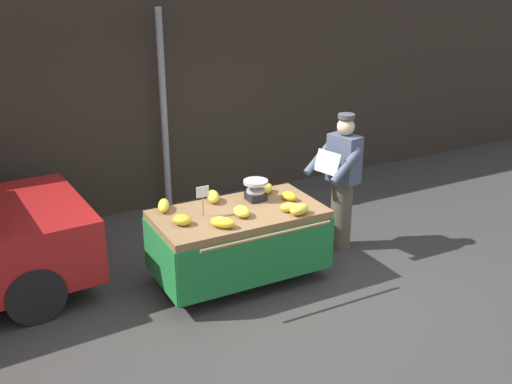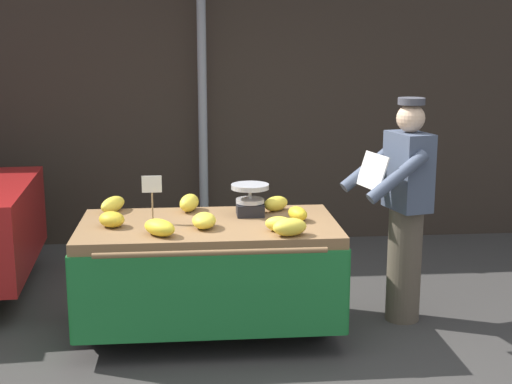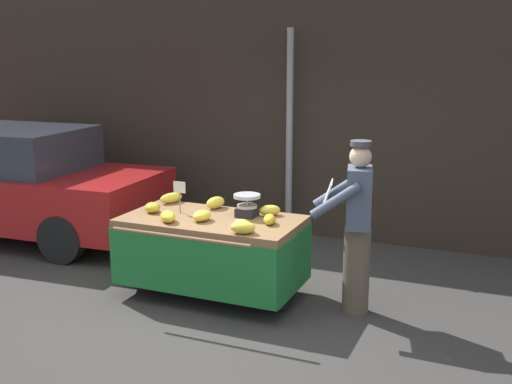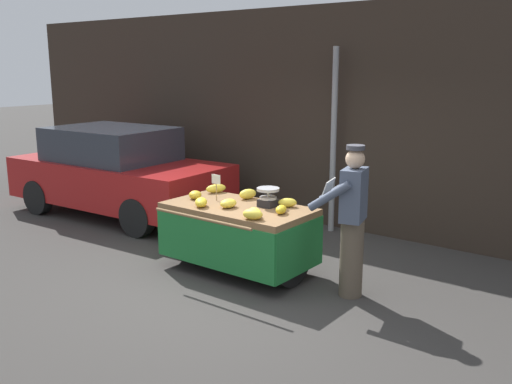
{
  "view_description": "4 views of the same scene",
  "coord_description": "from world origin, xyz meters",
  "px_view_note": "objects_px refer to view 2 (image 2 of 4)",
  "views": [
    {
      "loc": [
        -3.01,
        -5.08,
        3.45
      ],
      "look_at": [
        -0.13,
        0.36,
        1.05
      ],
      "focal_mm": 42.93,
      "sensor_mm": 36.0,
      "label": 1
    },
    {
      "loc": [
        -0.43,
        -4.6,
        2.16
      ],
      "look_at": [
        0.03,
        0.49,
        1.05
      ],
      "focal_mm": 50.83,
      "sensor_mm": 36.0,
      "label": 2
    },
    {
      "loc": [
        2.54,
        -5.13,
        2.54
      ],
      "look_at": [
        0.2,
        0.36,
        1.18
      ],
      "focal_mm": 43.81,
      "sensor_mm": 36.0,
      "label": 3
    },
    {
      "loc": [
        4.01,
        -4.87,
        2.55
      ],
      "look_at": [
        -0.01,
        0.37,
        1.08
      ],
      "focal_mm": 39.95,
      "sensor_mm": 36.0,
      "label": 4
    }
  ],
  "objects_px": {
    "weighing_scale": "(250,200)",
    "banana_bunch_5": "(290,227)",
    "banana_bunch_6": "(276,204)",
    "banana_bunch_8": "(298,214)",
    "banana_bunch_1": "(189,203)",
    "banana_bunch_3": "(160,227)",
    "banana_cart": "(209,253)",
    "vendor_person": "(405,210)",
    "banana_bunch_7": "(280,224)",
    "street_pole": "(203,112)",
    "banana_bunch_0": "(204,221)",
    "price_sign": "(152,189)",
    "banana_bunch_4": "(112,219)",
    "banana_bunch_2": "(113,204)"
  },
  "relations": [
    {
      "from": "banana_bunch_6",
      "to": "banana_bunch_8",
      "type": "distance_m",
      "value": 0.33
    },
    {
      "from": "street_pole",
      "to": "banana_bunch_0",
      "type": "height_order",
      "value": "street_pole"
    },
    {
      "from": "street_pole",
      "to": "banana_bunch_4",
      "type": "bearing_deg",
      "value": -106.25
    },
    {
      "from": "weighing_scale",
      "to": "banana_bunch_6",
      "type": "height_order",
      "value": "weighing_scale"
    },
    {
      "from": "banana_bunch_6",
      "to": "banana_bunch_3",
      "type": "bearing_deg",
      "value": -143.71
    },
    {
      "from": "banana_bunch_1",
      "to": "banana_bunch_8",
      "type": "xyz_separation_m",
      "value": [
        0.78,
        -0.36,
        -0.01
      ]
    },
    {
      "from": "banana_bunch_1",
      "to": "banana_bunch_8",
      "type": "relative_size",
      "value": 1.23
    },
    {
      "from": "vendor_person",
      "to": "banana_bunch_1",
      "type": "bearing_deg",
      "value": 172.88
    },
    {
      "from": "vendor_person",
      "to": "banana_bunch_0",
      "type": "bearing_deg",
      "value": -168.48
    },
    {
      "from": "street_pole",
      "to": "vendor_person",
      "type": "xyz_separation_m",
      "value": [
        1.47,
        -2.13,
        -0.54
      ]
    },
    {
      "from": "banana_bunch_4",
      "to": "banana_bunch_5",
      "type": "bearing_deg",
      "value": -15.54
    },
    {
      "from": "banana_bunch_1",
      "to": "banana_bunch_3",
      "type": "height_order",
      "value": "banana_bunch_1"
    },
    {
      "from": "banana_bunch_0",
      "to": "street_pole",
      "type": "bearing_deg",
      "value": 88.98
    },
    {
      "from": "price_sign",
      "to": "banana_bunch_4",
      "type": "height_order",
      "value": "price_sign"
    },
    {
      "from": "banana_cart",
      "to": "banana_bunch_5",
      "type": "xyz_separation_m",
      "value": [
        0.53,
        -0.39,
        0.29
      ]
    },
    {
      "from": "banana_bunch_5",
      "to": "street_pole",
      "type": "bearing_deg",
      "value": 101.0
    },
    {
      "from": "banana_bunch_0",
      "to": "banana_cart",
      "type": "bearing_deg",
      "value": 77.36
    },
    {
      "from": "banana_bunch_6",
      "to": "banana_cart",
      "type": "bearing_deg",
      "value": -148.73
    },
    {
      "from": "banana_cart",
      "to": "banana_bunch_0",
      "type": "xyz_separation_m",
      "value": [
        -0.03,
        -0.15,
        0.28
      ]
    },
    {
      "from": "street_pole",
      "to": "banana_bunch_1",
      "type": "xyz_separation_m",
      "value": [
        -0.15,
        -1.93,
        -0.5
      ]
    },
    {
      "from": "price_sign",
      "to": "street_pole",
      "type": "bearing_deg",
      "value": 79.78
    },
    {
      "from": "banana_bunch_0",
      "to": "vendor_person",
      "type": "relative_size",
      "value": 0.14
    },
    {
      "from": "street_pole",
      "to": "banana_bunch_4",
      "type": "distance_m",
      "value": 2.5
    },
    {
      "from": "banana_bunch_1",
      "to": "banana_bunch_3",
      "type": "relative_size",
      "value": 0.94
    },
    {
      "from": "banana_bunch_4",
      "to": "vendor_person",
      "type": "relative_size",
      "value": 0.12
    },
    {
      "from": "banana_bunch_8",
      "to": "banana_cart",
      "type": "bearing_deg",
      "value": -179.43
    },
    {
      "from": "street_pole",
      "to": "banana_bunch_6",
      "type": "height_order",
      "value": "street_pole"
    },
    {
      "from": "banana_bunch_2",
      "to": "banana_bunch_4",
      "type": "distance_m",
      "value": 0.45
    },
    {
      "from": "banana_bunch_4",
      "to": "banana_bunch_7",
      "type": "relative_size",
      "value": 1.0
    },
    {
      "from": "banana_cart",
      "to": "banana_bunch_4",
      "type": "distance_m",
      "value": 0.73
    },
    {
      "from": "weighing_scale",
      "to": "price_sign",
      "type": "relative_size",
      "value": 0.82
    },
    {
      "from": "banana_bunch_3",
      "to": "banana_bunch_7",
      "type": "xyz_separation_m",
      "value": [
        0.81,
        0.03,
        -0.0
      ]
    },
    {
      "from": "banana_cart",
      "to": "banana_bunch_1",
      "type": "distance_m",
      "value": 0.49
    },
    {
      "from": "banana_cart",
      "to": "banana_bunch_8",
      "type": "relative_size",
      "value": 9.22
    },
    {
      "from": "banana_bunch_1",
      "to": "banana_bunch_4",
      "type": "relative_size",
      "value": 1.23
    },
    {
      "from": "banana_cart",
      "to": "banana_bunch_6",
      "type": "relative_size",
      "value": 8.19
    },
    {
      "from": "street_pole",
      "to": "banana_bunch_1",
      "type": "distance_m",
      "value": 2.0
    },
    {
      "from": "banana_bunch_4",
      "to": "banana_bunch_6",
      "type": "height_order",
      "value": "banana_bunch_6"
    },
    {
      "from": "banana_bunch_0",
      "to": "banana_bunch_4",
      "type": "distance_m",
      "value": 0.65
    },
    {
      "from": "vendor_person",
      "to": "banana_bunch_5",
      "type": "bearing_deg",
      "value": -149.81
    },
    {
      "from": "banana_bunch_5",
      "to": "banana_bunch_7",
      "type": "xyz_separation_m",
      "value": [
        -0.05,
        0.11,
        -0.01
      ]
    },
    {
      "from": "weighing_scale",
      "to": "banana_bunch_5",
      "type": "bearing_deg",
      "value": -69.73
    },
    {
      "from": "banana_bunch_0",
      "to": "banana_bunch_3",
      "type": "height_order",
      "value": "banana_bunch_3"
    },
    {
      "from": "banana_bunch_2",
      "to": "vendor_person",
      "type": "bearing_deg",
      "value": -6.03
    },
    {
      "from": "weighing_scale",
      "to": "banana_bunch_7",
      "type": "distance_m",
      "value": 0.51
    },
    {
      "from": "banana_bunch_1",
      "to": "vendor_person",
      "type": "height_order",
      "value": "vendor_person"
    },
    {
      "from": "street_pole",
      "to": "banana_bunch_7",
      "type": "bearing_deg",
      "value": -79.71
    },
    {
      "from": "banana_bunch_8",
      "to": "vendor_person",
      "type": "bearing_deg",
      "value": 10.53
    },
    {
      "from": "banana_bunch_6",
      "to": "vendor_person",
      "type": "distance_m",
      "value": 0.97
    },
    {
      "from": "vendor_person",
      "to": "banana_cart",
      "type": "bearing_deg",
      "value": -173.75
    }
  ]
}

